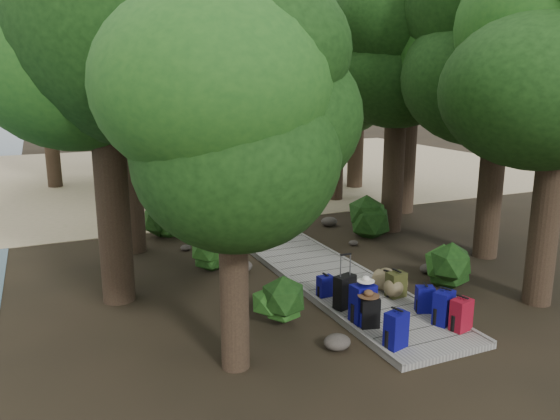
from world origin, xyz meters
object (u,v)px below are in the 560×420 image
backpack_left_d (325,285)px  backpack_right_c (425,298)px  backpack_right_d (396,283)px  lone_suitcase_on_sand (226,194)px  kayak (119,196)px  backpack_right_a (461,313)px  suitcase_on_boardwalk (345,292)px  backpack_left_c (363,301)px  backpack_right_b (444,306)px  backpack_left_b (370,311)px  backpack_left_a (396,328)px  duffel_right_khaki (390,282)px  sun_lounger (267,183)px

backpack_left_d → backpack_right_c: size_ratio=0.84×
backpack_right_d → lone_suitcase_on_sand: size_ratio=0.85×
backpack_right_c → kayak: (-3.95, 13.79, -0.24)m
backpack_right_a → suitcase_on_boardwalk: bearing=116.4°
backpack_left_c → backpack_right_a: (1.44, -1.03, -0.08)m
backpack_right_a → backpack_right_b: (-0.11, 0.35, 0.03)m
backpack_left_b → backpack_left_d: 1.66m
kayak → backpack_right_d: bearing=-79.3°
backpack_right_c → backpack_left_a: bearing=-122.1°
backpack_left_c → backpack_right_b: (1.34, -0.68, -0.05)m
suitcase_on_boardwalk → backpack_left_b: bearing=-108.5°
kayak → backpack_left_a: bearing=-86.3°
suitcase_on_boardwalk → backpack_left_c: bearing=-109.0°
backpack_right_a → backpack_right_d: 1.82m
backpack_left_c → duffel_right_khaki: backpack_left_c is taller
lone_suitcase_on_sand → kayak: (-3.72, 2.22, -0.19)m
backpack_left_a → lone_suitcase_on_sand: bearing=70.0°
backpack_left_a → kayak: (-2.55, 14.78, -0.30)m
duffel_right_khaki → lone_suitcase_on_sand: lone_suitcase_on_sand is taller
backpack_left_c → kayak: (-2.58, 13.69, -0.36)m
backpack_left_a → backpack_right_c: (1.39, 0.99, -0.06)m
backpack_left_d → backpack_left_c: bearing=-92.9°
backpack_left_c → duffel_right_khaki: bearing=33.9°
backpack_right_b → backpack_right_d: bearing=66.7°
backpack_left_b → backpack_right_a: backpack_right_a is taller
backpack_right_a → backpack_right_d: (-0.12, 1.81, -0.04)m
backpack_right_a → backpack_right_d: backpack_right_a is taller
backpack_right_a → backpack_right_d: size_ratio=1.12×
backpack_left_d → backpack_right_a: backpack_right_a is taller
backpack_right_a → backpack_left_a: bearing=169.8°
backpack_left_d → kayak: 12.54m
backpack_right_a → duffel_right_khaki: backpack_right_a is taller
backpack_right_d → sun_lounger: 12.55m
backpack_left_b → kayak: backpack_left_b is taller
backpack_left_b → lone_suitcase_on_sand: (1.14, 11.70, -0.07)m
backpack_left_d → suitcase_on_boardwalk: suitcase_on_boardwalk is taller
backpack_left_a → backpack_right_a: 1.48m
backpack_left_d → backpack_right_b: bearing=-60.9°
backpack_left_c → kayak: backpack_left_c is taller
backpack_right_a → sun_lounger: 14.32m
backpack_left_b → duffel_right_khaki: backpack_left_b is taller
duffel_right_khaki → sun_lounger: bearing=58.6°
backpack_left_c → backpack_right_c: size_ratio=1.41×
backpack_right_b → lone_suitcase_on_sand: backpack_right_b is taller
backpack_right_b → backpack_right_d: backpack_right_b is taller
backpack_left_c → kayak: 13.93m
backpack_right_c → backpack_right_d: size_ratio=0.99×
backpack_left_a → lone_suitcase_on_sand: (1.17, 12.56, -0.11)m
backpack_left_a → kayak: size_ratio=0.23×
backpack_right_c → suitcase_on_boardwalk: (-1.34, 0.81, 0.05)m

